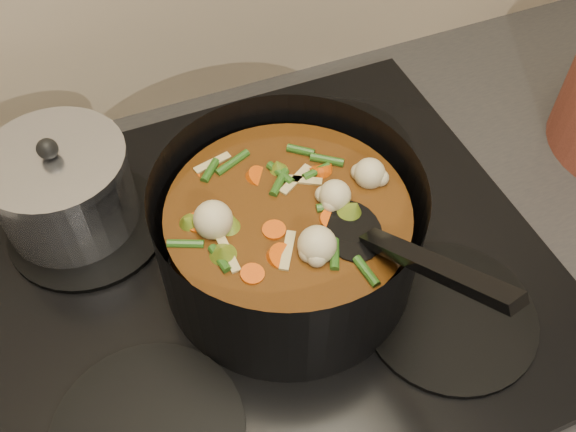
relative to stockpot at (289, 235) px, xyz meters
name	(u,v)px	position (x,y,z in m)	size (l,w,h in m)	color
counter	(270,428)	(-0.03, 0.01, -0.53)	(2.64, 0.64, 0.91)	brown
stovetop	(260,274)	(-0.03, 0.01, -0.07)	(0.62, 0.54, 0.03)	black
stockpot	(289,235)	(0.00, 0.00, 0.00)	(0.27, 0.35, 0.20)	black
saucepan	(64,189)	(-0.20, 0.16, -0.01)	(0.15, 0.15, 0.13)	silver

